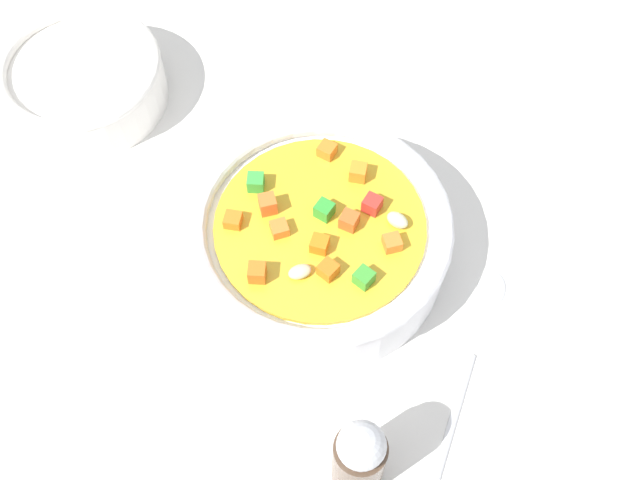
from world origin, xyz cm
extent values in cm
cube|color=silver|center=(0.00, 0.00, -1.00)|extent=(140.00, 140.00, 2.00)
cylinder|color=white|center=(0.00, 0.00, 2.36)|extent=(19.64, 19.64, 4.72)
torus|color=white|center=(0.00, 0.00, 5.18)|extent=(20.01, 20.01, 1.55)
cylinder|color=gold|center=(0.00, 0.00, 4.92)|extent=(15.95, 15.95, 0.40)
ellipsoid|color=beige|center=(0.49, -4.38, 5.51)|extent=(2.04, 1.96, 0.79)
cube|color=red|center=(3.22, 2.62, 5.73)|extent=(1.45, 1.45, 1.23)
cube|color=green|center=(4.48, -3.43, 5.71)|extent=(1.60, 1.60, 1.19)
cube|color=orange|center=(5.56, 0.12, 5.63)|extent=(1.71, 1.71, 1.02)
cube|color=#D75B25|center=(2.03, 0.72, 5.73)|extent=(1.37, 1.37, 1.22)
cube|color=orange|center=(-6.14, -1.99, 5.58)|extent=(1.40, 1.40, 0.92)
cube|color=orange|center=(1.87, -3.63, 5.66)|extent=(1.60, 1.60, 1.08)
cube|color=orange|center=(-1.62, 6.33, 5.63)|extent=(1.45, 1.45, 1.02)
cube|color=orange|center=(-2.63, -1.54, 5.57)|extent=(1.73, 1.73, 0.90)
cube|color=orange|center=(-2.79, -5.58, 5.80)|extent=(1.52, 1.52, 1.37)
cube|color=green|center=(-0.04, 0.98, 5.74)|extent=(1.50, 1.50, 1.24)
ellipsoid|color=beige|center=(5.39, 1.96, 5.65)|extent=(1.98, 1.59, 1.06)
cube|color=orange|center=(-4.14, 0.24, 5.85)|extent=(1.71, 1.71, 1.46)
cube|color=orange|center=(0.61, -1.86, 5.66)|extent=(1.29, 1.29, 1.08)
cube|color=orange|center=(1.34, 5.04, 5.76)|extent=(1.38, 1.38, 1.28)
cube|color=green|center=(-5.74, 1.61, 5.73)|extent=(1.53, 1.53, 1.23)
cylinder|color=silver|center=(13.37, -9.71, 0.34)|extent=(0.94, 11.07, 0.68)
ellipsoid|color=silver|center=(13.65, 1.67, 0.35)|extent=(2.32, 3.35, 0.71)
cylinder|color=white|center=(-25.14, 8.67, 1.98)|extent=(14.21, 14.21, 3.96)
torus|color=white|center=(-25.14, 8.67, 4.25)|extent=(14.35, 14.35, 1.14)
cylinder|color=#4C3828|center=(7.98, -15.25, 3.29)|extent=(3.48, 3.48, 6.57)
sphere|color=silver|center=(7.98, -15.25, 7.36)|extent=(3.14, 3.14, 3.14)
camera|label=1|loc=(9.63, -27.73, 54.15)|focal=43.08mm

